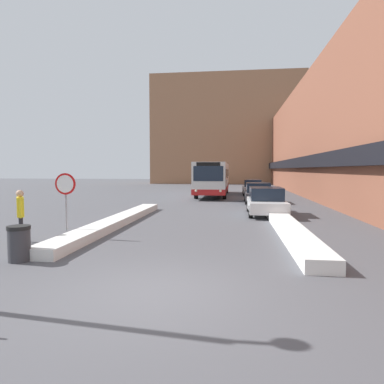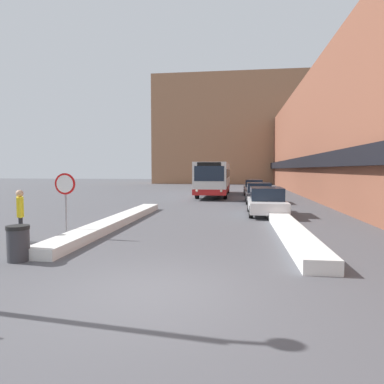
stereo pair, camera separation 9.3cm
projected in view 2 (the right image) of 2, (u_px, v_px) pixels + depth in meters
name	position (u px, v px, depth m)	size (l,w,h in m)	color
ground_plane	(153.00, 292.00, 6.76)	(160.00, 160.00, 0.00)	#515156
building_row_right	(337.00, 135.00, 28.84)	(5.50, 60.00, 10.71)	brown
building_backdrop_far	(228.00, 131.00, 60.45)	(26.00, 8.00, 18.62)	#996B4C
snow_bank_left	(116.00, 221.00, 14.99)	(0.90, 12.07, 0.32)	silver
snow_bank_right	(282.00, 221.00, 14.88)	(0.90, 14.43, 0.37)	silver
city_bus	(214.00, 178.00, 31.79)	(2.63, 11.87, 3.03)	silver
parked_car_front	(266.00, 201.00, 18.32)	(1.93, 4.39, 1.47)	silver
parked_car_middle	(259.00, 193.00, 25.04)	(1.91, 4.65, 1.46)	#38383D
parked_car_back	(254.00, 187.00, 33.01)	(1.83, 4.61, 1.46)	#B7B7BC
stop_sign	(65.00, 191.00, 12.14)	(0.76, 0.08, 2.30)	gray
pedestrian	(20.00, 211.00, 11.36)	(0.45, 0.51, 1.75)	#232328
trash_bin	(18.00, 243.00, 9.04)	(0.59, 0.59, 0.95)	#38383D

